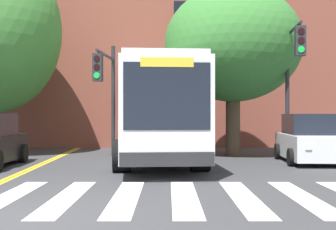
{
  "coord_description": "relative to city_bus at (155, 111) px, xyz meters",
  "views": [
    {
      "loc": [
        2.28,
        -7.84,
        1.71
      ],
      "look_at": [
        2.76,
        8.8,
        1.7
      ],
      "focal_mm": 50.0,
      "sensor_mm": 36.0,
      "label": 1
    }
  ],
  "objects": [
    {
      "name": "crosswalk",
      "position": [
        -3.05,
        -7.9,
        -1.85
      ],
      "size": [
        15.32,
        4.76,
        0.01
      ],
      "color": "white",
      "rests_on": "ground"
    },
    {
      "name": "traffic_light_near_corner",
      "position": [
        4.97,
        -0.93,
        1.6
      ],
      "size": [
        0.51,
        2.61,
        5.25
      ],
      "color": "#28282D",
      "rests_on": "ground"
    },
    {
      "name": "car_white_far_lane",
      "position": [
        5.53,
        -1.13,
        -1.05
      ],
      "size": [
        2.25,
        4.12,
        1.74
      ],
      "color": "white",
      "rests_on": "ground"
    },
    {
      "name": "lane_line_yellow_inner",
      "position": [
        -3.99,
        6.1,
        -1.86
      ],
      "size": [
        0.12,
        36.0,
        0.01
      ],
      "primitive_type": "cube",
      "color": "gold",
      "rests_on": "ground"
    },
    {
      "name": "building_facade",
      "position": [
        1.54,
        11.35,
        4.65
      ],
      "size": [
        29.69,
        9.81,
        13.02
      ],
      "color": "brown",
      "rests_on": "ground"
    },
    {
      "name": "street_tree_curbside_large",
      "position": [
        3.25,
        1.69,
        2.77
      ],
      "size": [
        7.85,
        7.83,
        7.05
      ],
      "color": "brown",
      "rests_on": "ground"
    },
    {
      "name": "traffic_light_overhead",
      "position": [
        -1.88,
        0.61,
        1.11
      ],
      "size": [
        0.59,
        2.96,
        4.57
      ],
      "color": "#28282D",
      "rests_on": "ground"
    },
    {
      "name": "car_grey_behind_bus",
      "position": [
        0.48,
        8.31,
        -1.04
      ],
      "size": [
        2.25,
        4.1,
        1.79
      ],
      "color": "slate",
      "rests_on": "ground"
    },
    {
      "name": "city_bus",
      "position": [
        0.0,
        0.0,
        0.0
      ],
      "size": [
        3.32,
        11.96,
        3.42
      ],
      "color": "white",
      "rests_on": "ground"
    },
    {
      "name": "ground_plane",
      "position": [
        -2.29,
        -9.82,
        -1.86
      ],
      "size": [
        120.0,
        120.0,
        0.0
      ],
      "primitive_type": "plane",
      "color": "#38383A"
    },
    {
      "name": "lane_line_yellow_outer",
      "position": [
        -3.83,
        6.1,
        -1.86
      ],
      "size": [
        0.12,
        36.0,
        0.01
      ],
      "primitive_type": "cube",
      "color": "gold",
      "rests_on": "ground"
    }
  ]
}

